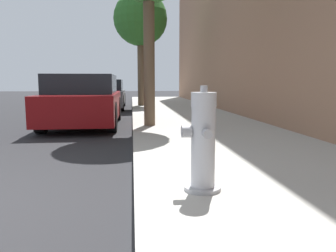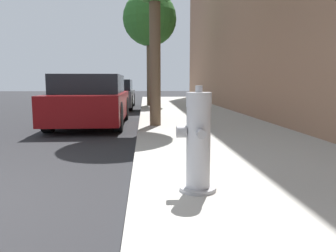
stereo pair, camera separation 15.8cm
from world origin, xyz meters
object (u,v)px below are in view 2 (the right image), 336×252
Objects in this scene: fire_hydrant at (198,143)px; parked_car_mid at (113,94)px; street_tree_far at (150,20)px; parked_car_near at (91,101)px.

parked_car_mid is at bearing 99.22° from fire_hydrant.
parked_car_mid is 3.50m from street_tree_far.
parked_car_mid is (0.01, 5.70, -0.04)m from parked_car_near.
parked_car_near reaches higher than fire_hydrant.
fire_hydrant is 5.97m from parked_car_near.
parked_car_near is 5.70m from parked_car_mid.
parked_car_mid is 0.91× the size of street_tree_far.
fire_hydrant is 0.20× the size of street_tree_far.
parked_car_near is 6.60m from street_tree_far.
street_tree_far is at bearing 91.22° from fire_hydrant.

